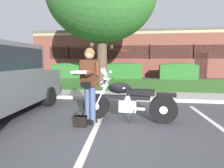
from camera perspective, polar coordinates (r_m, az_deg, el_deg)
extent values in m
plane|color=#424247|center=(4.19, -3.94, -13.05)|extent=(140.00, 140.00, 0.00)
cube|color=#ADA89E|center=(7.05, 1.36, -4.24)|extent=(60.00, 0.20, 0.12)
cube|color=#ADA89E|center=(7.89, 2.14, -3.19)|extent=(60.00, 1.50, 0.08)
cube|color=#3D752D|center=(11.65, 4.23, 0.07)|extent=(60.00, 6.14, 0.06)
cube|color=silver|center=(4.39, -4.48, -12.05)|extent=(0.44, 4.40, 0.01)
cylinder|color=black|center=(4.82, -4.65, -6.41)|extent=(0.64, 0.14, 0.64)
cylinder|color=silver|center=(4.82, -4.65, -6.41)|extent=(0.19, 0.13, 0.18)
cylinder|color=black|center=(4.64, 14.83, -7.16)|extent=(0.65, 0.22, 0.64)
cylinder|color=silver|center=(4.64, 14.83, -7.16)|extent=(0.19, 0.21, 0.18)
cube|color=silver|center=(4.75, -4.69, -2.30)|extent=(0.45, 0.17, 0.06)
cube|color=black|center=(4.57, 15.59, -3.03)|extent=(0.45, 0.23, 0.08)
cylinder|color=silver|center=(4.65, -3.35, -3.38)|extent=(0.31, 0.06, 0.58)
cylinder|color=silver|center=(4.80, -2.85, -3.05)|extent=(0.31, 0.06, 0.58)
sphere|color=silver|center=(4.68, -2.69, -0.11)|extent=(0.17, 0.17, 0.17)
cylinder|color=silver|center=(4.63, -1.03, 1.32)|extent=(0.07, 0.72, 0.03)
cylinder|color=black|center=(4.29, -2.10, 0.85)|extent=(0.05, 0.10, 0.04)
cylinder|color=black|center=(4.98, -0.10, 1.72)|extent=(0.05, 0.10, 0.04)
sphere|color=silver|center=(4.33, -2.17, 3.04)|extent=(0.08, 0.08, 0.08)
sphere|color=silver|center=(4.92, -0.48, 3.52)|extent=(0.08, 0.08, 0.08)
cube|color=#B2BCC6|center=(4.64, -1.99, 2.56)|extent=(0.16, 0.37, 0.35)
cube|color=black|center=(4.62, 4.31, -3.96)|extent=(1.10, 0.16, 0.10)
ellipsoid|color=black|center=(4.61, 2.24, -1.19)|extent=(0.58, 0.35, 0.26)
cube|color=black|center=(4.56, 8.44, -2.36)|extent=(0.66, 0.32, 0.12)
cube|color=silver|center=(4.66, 4.65, -6.39)|extent=(0.41, 0.26, 0.28)
cylinder|color=silver|center=(4.63, 4.25, -4.44)|extent=(0.18, 0.13, 0.21)
cylinder|color=silver|center=(4.62, 5.10, -4.47)|extent=(0.18, 0.13, 0.21)
cylinder|color=silver|center=(4.79, 9.29, -7.32)|extent=(0.60, 0.11, 0.08)
cylinder|color=silver|center=(4.78, 11.70, -7.38)|extent=(0.60, 0.11, 0.08)
cylinder|color=black|center=(4.54, 5.89, -9.48)|extent=(0.13, 0.11, 0.30)
cube|color=black|center=(4.52, -5.81, -10.91)|extent=(0.19, 0.26, 0.10)
cube|color=black|center=(4.60, -7.27, -10.61)|extent=(0.19, 0.26, 0.10)
cylinder|color=#3D4C70|center=(4.43, -5.73, -6.16)|extent=(0.14, 0.14, 0.86)
cylinder|color=#3D4C70|center=(4.51, -7.20, -5.94)|extent=(0.14, 0.14, 0.86)
cube|color=#4C2819|center=(4.37, -6.60, 3.20)|extent=(0.43, 0.34, 0.58)
cube|color=#4C2819|center=(4.36, -6.65, 6.74)|extent=(0.35, 0.29, 0.06)
sphere|color=#A87A5B|center=(4.36, -6.67, 8.58)|extent=(0.21, 0.21, 0.21)
sphere|color=brown|center=(4.37, -6.56, 8.97)|extent=(0.23, 0.23, 0.23)
cube|color=black|center=(4.28, -7.56, -0.25)|extent=(0.24, 0.17, 0.12)
cylinder|color=#4C2819|center=(4.14, -6.09, 3.27)|extent=(0.20, 0.35, 0.09)
cylinder|color=#4C2819|center=(4.33, -9.56, 3.38)|extent=(0.20, 0.35, 0.09)
cylinder|color=#4C2819|center=(4.22, -4.34, 4.45)|extent=(0.10, 0.10, 0.28)
cylinder|color=#4C2819|center=(4.48, -9.06, 4.53)|extent=(0.10, 0.10, 0.28)
cube|color=beige|center=(4.12, -9.04, 3.49)|extent=(0.41, 0.41, 0.05)
cube|color=black|center=(4.34, -9.30, -10.76)|extent=(0.28, 0.12, 0.24)
cube|color=black|center=(4.30, -9.35, -9.51)|extent=(0.28, 0.13, 0.04)
torus|color=black|center=(4.30, -9.34, -8.98)|extent=(0.20, 0.02, 0.20)
cube|color=black|center=(4.95, -26.79, 6.76)|extent=(0.18, 2.72, 0.55)
cube|color=black|center=(6.44, -27.20, 6.29)|extent=(1.57, 0.31, 0.51)
cube|color=black|center=(7.64, -21.46, -1.27)|extent=(1.90, 0.19, 0.20)
cylinder|color=black|center=(6.44, -18.13, -3.50)|extent=(0.27, 0.61, 0.60)
cylinder|color=#4C3D2D|center=(10.88, -2.94, 6.54)|extent=(0.56, 0.56, 2.69)
cylinder|color=#4C3D2D|center=(10.88, -0.50, 14.19)|extent=(0.20, 1.09, 1.39)
cylinder|color=#4C3D2D|center=(11.07, -5.45, 14.11)|extent=(0.20, 1.10, 1.42)
cube|color=#286028|center=(15.64, -11.51, 3.64)|extent=(3.15, 0.90, 1.10)
ellipsoid|color=#286028|center=(15.62, -11.56, 5.65)|extent=(2.99, 0.84, 0.28)
cube|color=#286028|center=(14.75, 3.31, 3.57)|extent=(2.85, 0.90, 1.10)
ellipsoid|color=#286028|center=(14.73, 3.33, 5.71)|extent=(2.71, 0.84, 0.28)
cube|color=#286028|center=(14.93, 18.84, 3.25)|extent=(2.64, 0.90, 1.10)
ellipsoid|color=#286028|center=(14.91, 18.92, 5.36)|extent=(2.51, 0.84, 0.28)
cube|color=brown|center=(21.81, 10.32, 8.18)|extent=(20.64, 10.42, 3.83)
cube|color=#998466|center=(16.79, 11.01, 14.70)|extent=(20.64, 0.10, 0.24)
cube|color=#4C4742|center=(21.95, 10.44, 13.45)|extent=(20.84, 10.53, 0.20)
cube|color=#1E282D|center=(16.64, 10.88, 9.22)|extent=(17.54, 0.06, 1.10)
cube|color=brown|center=(17.80, -12.62, 9.03)|extent=(0.08, 0.04, 1.20)
cube|color=brown|center=(16.86, -1.28, 9.31)|extent=(0.08, 0.04, 1.20)
cube|color=brown|center=(16.63, 10.88, 9.22)|extent=(0.08, 0.04, 1.20)
cube|color=brown|center=(17.13, 22.83, 8.73)|extent=(0.08, 0.04, 1.20)
cube|color=#473323|center=(17.30, 24.64, 5.11)|extent=(1.00, 0.08, 2.10)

